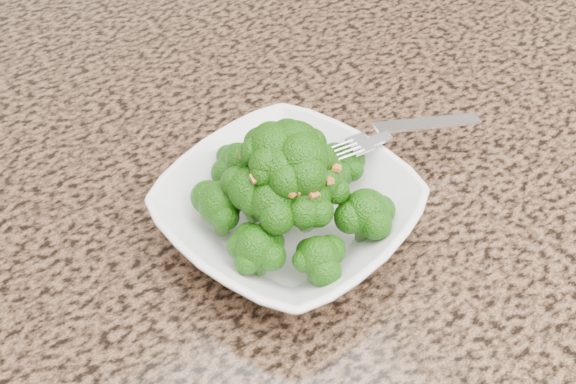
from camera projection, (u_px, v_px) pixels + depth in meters
granite_counter at (221, 209)px, 0.66m from camera, size 1.64×1.04×0.03m
bowl at (288, 213)px, 0.61m from camera, size 0.24×0.24×0.05m
broccoli_pile at (288, 161)px, 0.56m from camera, size 0.18×0.18×0.07m
garlic_topping at (288, 123)px, 0.53m from camera, size 0.11×0.11×0.01m
fork at (382, 137)px, 0.63m from camera, size 0.19×0.07×0.01m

